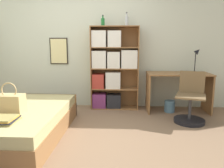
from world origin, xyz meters
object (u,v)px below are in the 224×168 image
object	(u,v)px
handbag	(10,104)
desk_chair	(190,107)
book_stack_on_bed	(4,120)
bottle_brown	(127,21)
waste_bin	(170,106)
bookcase	(111,68)
desk	(178,85)
bed	(27,122)
desk_lamp	(197,55)
bottle_green	(103,22)

from	to	relation	value
handbag	desk_chair	world-z (taller)	desk_chair
book_stack_on_bed	desk_chair	world-z (taller)	desk_chair
book_stack_on_bed	bottle_brown	world-z (taller)	bottle_brown
bottle_brown	waste_bin	bearing A→B (deg)	-14.91
book_stack_on_bed	handbag	bearing A→B (deg)	106.07
bookcase	bottle_brown	bearing A→B (deg)	4.74
handbag	desk	bearing A→B (deg)	30.93
bed	desk_lamp	xyz separation A→B (m)	(2.84, 1.43, 0.90)
handbag	desk	world-z (taller)	handbag
desk_lamp	waste_bin	world-z (taller)	desk_lamp
desk_chair	waste_bin	xyz separation A→B (m)	(-0.23, 0.54, -0.16)
bottle_green	waste_bin	distance (m)	2.13
bookcase	desk_lamp	xyz separation A→B (m)	(1.70, -0.03, 0.26)
handbag	waste_bin	world-z (taller)	handbag
bed	desk_chair	size ratio (longest dim) A/B	2.25
book_stack_on_bed	desk	size ratio (longest dim) A/B	0.29
desk_lamp	desk	bearing A→B (deg)	-162.53
bottle_brown	bottle_green	bearing A→B (deg)	-178.39
waste_bin	desk_lamp	bearing A→B (deg)	18.64
handbag	book_stack_on_bed	distance (m)	0.36
desk	desk_lamp	size ratio (longest dim) A/B	2.46
handbag	bottle_green	xyz separation A→B (m)	(1.09, 1.70, 1.22)
desk_chair	desk_lamp	bearing A→B (deg)	68.07
book_stack_on_bed	desk	xyz separation A→B (m)	(2.49, 1.88, 0.10)
handbag	bottle_brown	world-z (taller)	bottle_brown
handbag	desk_lamp	world-z (taller)	desk_lamp
handbag	desk_chair	distance (m)	2.84
desk_lamp	bed	bearing A→B (deg)	-153.32
book_stack_on_bed	bookcase	bearing A→B (deg)	60.22
bottle_green	waste_bin	world-z (taller)	bottle_green
desk	bed	bearing A→B (deg)	-152.07
desk	desk_lamp	distance (m)	0.69
handbag	desk_lamp	size ratio (longest dim) A/B	0.87
handbag	bottle_brown	bearing A→B (deg)	47.77
bookcase	desk_lamp	distance (m)	1.72
book_stack_on_bed	desk_chair	xyz separation A→B (m)	(2.56, 1.28, -0.17)
desk	handbag	bearing A→B (deg)	-149.07
bed	desk	world-z (taller)	desk
desk_chair	bookcase	bearing A→B (deg)	152.16
bottle_green	desk_chair	bearing A→B (deg)	-25.73
desk	bottle_green	bearing A→B (deg)	173.98
waste_bin	book_stack_on_bed	bearing A→B (deg)	-142.11
desk_lamp	bottle_brown	bearing A→B (deg)	177.70
bookcase	desk	bearing A→B (deg)	-6.21
bookcase	desk	size ratio (longest dim) A/B	1.39
bottle_brown	handbag	bearing A→B (deg)	-132.23
bookcase	desk_chair	world-z (taller)	bookcase
bed	book_stack_on_bed	size ratio (longest dim) A/B	5.56
bookcase	bottle_green	distance (m)	0.93
bed	desk_lamp	size ratio (longest dim) A/B	3.95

